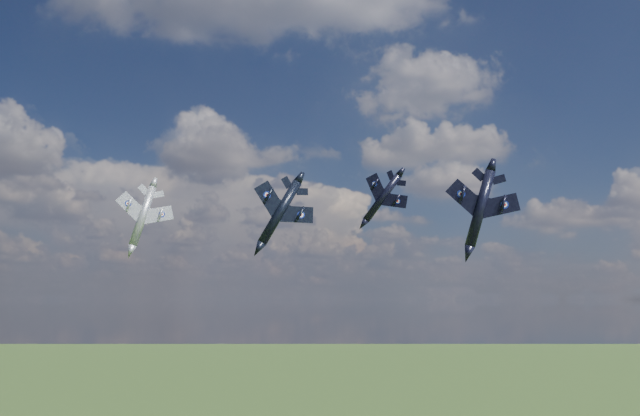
# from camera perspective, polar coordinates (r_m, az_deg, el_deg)

# --- Properties ---
(jet_lead_navy) EXTENTS (12.47, 15.39, 7.29)m
(jet_lead_navy) POSITION_cam_1_polar(r_m,az_deg,el_deg) (86.84, -3.69, -0.38)
(jet_lead_navy) COLOR black
(jet_right_navy) EXTENTS (13.24, 15.98, 5.71)m
(jet_right_navy) POSITION_cam_1_polar(r_m,az_deg,el_deg) (83.63, 14.44, -0.03)
(jet_right_navy) COLOR black
(jet_high_navy) EXTENTS (13.54, 15.89, 8.22)m
(jet_high_navy) POSITION_cam_1_polar(r_m,az_deg,el_deg) (110.61, 5.72, 0.93)
(jet_high_navy) COLOR black
(jet_left_silver) EXTENTS (13.08, 15.04, 4.99)m
(jet_left_silver) POSITION_cam_1_polar(r_m,az_deg,el_deg) (95.89, -15.90, -0.70)
(jet_left_silver) COLOR #909199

